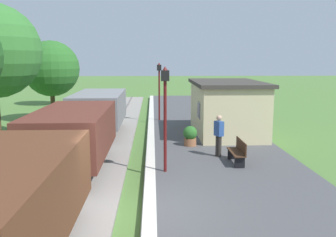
% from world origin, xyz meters
% --- Properties ---
extents(ground_plane, '(160.00, 160.00, 0.00)m').
position_xyz_m(ground_plane, '(0.00, 0.00, 0.00)').
color(ground_plane, '#517A38').
extents(platform_slab, '(6.00, 60.00, 0.25)m').
position_xyz_m(platform_slab, '(3.20, 0.00, 0.12)').
color(platform_slab, '#4C4C4F').
rests_on(platform_slab, ground).
extents(platform_edge_stripe, '(0.36, 60.00, 0.01)m').
position_xyz_m(platform_edge_stripe, '(0.40, 0.00, 0.25)').
color(platform_edge_stripe, silver).
rests_on(platform_edge_stripe, platform_slab).
extents(track_ballast, '(3.80, 60.00, 0.12)m').
position_xyz_m(track_ballast, '(-2.40, 0.00, 0.06)').
color(track_ballast, gray).
rests_on(track_ballast, ground).
extents(rail_near, '(0.07, 60.00, 0.14)m').
position_xyz_m(rail_near, '(-1.68, 0.00, 0.19)').
color(rail_near, slate).
rests_on(rail_near, track_ballast).
extents(rail_far, '(0.07, 60.00, 0.14)m').
position_xyz_m(rail_far, '(-3.12, 0.00, 0.19)').
color(rail_far, slate).
rests_on(rail_far, track_ballast).
extents(freight_train, '(2.50, 19.40, 2.12)m').
position_xyz_m(freight_train, '(-2.40, 4.05, 1.40)').
color(freight_train, brown).
rests_on(freight_train, rail_near).
extents(station_hut, '(3.50, 5.80, 2.78)m').
position_xyz_m(station_hut, '(4.40, 9.84, 1.65)').
color(station_hut, beige).
rests_on(station_hut, platform_slab).
extents(bench_near_hut, '(0.42, 1.50, 0.91)m').
position_xyz_m(bench_near_hut, '(3.73, 4.22, 0.72)').
color(bench_near_hut, '#422819').
rests_on(bench_near_hut, platform_slab).
extents(bench_down_platform, '(0.42, 1.50, 0.91)m').
position_xyz_m(bench_down_platform, '(3.73, 13.77, 0.72)').
color(bench_down_platform, '#422819').
rests_on(bench_down_platform, platform_slab).
extents(person_waiting, '(0.38, 0.45, 1.71)m').
position_xyz_m(person_waiting, '(3.17, 5.26, 1.18)').
color(person_waiting, '#38332D').
rests_on(person_waiting, platform_slab).
extents(potted_planter, '(0.64, 0.64, 0.92)m').
position_xyz_m(potted_planter, '(2.21, 7.17, 0.72)').
color(potted_planter, '#9E6642').
rests_on(potted_planter, platform_slab).
extents(lamp_post_near, '(0.28, 0.28, 3.70)m').
position_xyz_m(lamp_post_near, '(0.93, 3.34, 2.80)').
color(lamp_post_near, '#591414').
rests_on(lamp_post_near, platform_slab).
extents(lamp_post_far, '(0.28, 0.28, 3.70)m').
position_xyz_m(lamp_post_far, '(0.93, 14.31, 2.80)').
color(lamp_post_far, '#591414').
rests_on(lamp_post_far, platform_slab).
extents(tree_field_left, '(3.67, 3.67, 5.38)m').
position_xyz_m(tree_field_left, '(-6.17, 15.45, 3.54)').
color(tree_field_left, '#4C3823').
rests_on(tree_field_left, ground).
extents(tree_field_distant, '(3.53, 3.53, 4.90)m').
position_xyz_m(tree_field_distant, '(-8.65, 24.32, 3.13)').
color(tree_field_distant, '#4C3823').
rests_on(tree_field_distant, ground).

